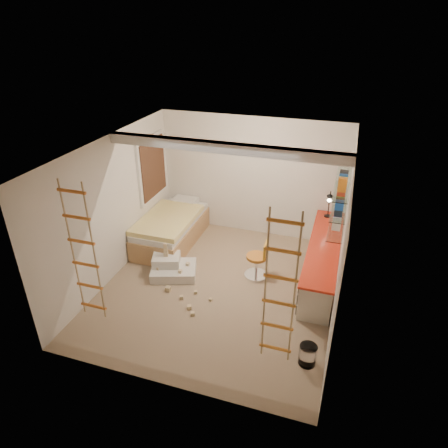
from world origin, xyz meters
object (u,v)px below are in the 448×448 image
(swivel_chair, at_px, (258,264))
(desk, at_px, (322,260))
(bed, at_px, (171,229))
(play_platform, at_px, (172,268))

(swivel_chair, bearing_deg, desk, 15.39)
(desk, distance_m, swivel_chair, 1.19)
(bed, bearing_deg, desk, -6.49)
(swivel_chair, relative_size, play_platform, 0.75)
(desk, relative_size, bed, 1.40)
(desk, distance_m, play_platform, 2.81)
(bed, height_order, play_platform, bed)
(desk, distance_m, bed, 3.22)
(bed, height_order, swivel_chair, swivel_chair)
(play_platform, bearing_deg, bed, 114.24)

